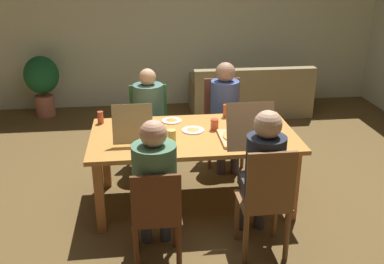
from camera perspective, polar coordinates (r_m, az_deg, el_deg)
ground_plane at (r=4.59m, az=0.15°, el=-8.80°), size 20.00×20.00×0.00m
back_wall at (r=7.27m, az=-3.00°, el=13.66°), size 6.89×0.12×2.62m
dining_table at (r=4.29m, az=0.16°, el=-1.25°), size 1.96×1.06×0.74m
chair_0 at (r=3.46m, az=-4.59°, el=-10.69°), size 0.38×0.43×0.89m
person_0 at (r=3.45m, az=-4.81°, el=-6.10°), size 0.34×0.51×1.23m
chair_1 at (r=5.20m, az=-5.53°, el=1.31°), size 0.45×0.38×0.94m
person_1 at (r=5.01m, az=-5.56°, el=2.61°), size 0.34×0.50×1.18m
chair_2 at (r=5.29m, az=3.96°, el=1.98°), size 0.44×0.39×0.99m
person_2 at (r=5.09m, az=4.31°, el=3.29°), size 0.32×0.51×1.22m
chair_3 at (r=3.62m, az=9.45°, el=-8.67°), size 0.40×0.39×0.98m
person_3 at (r=3.64m, az=9.06°, el=-4.66°), size 0.31×0.52×1.25m
pizza_box_0 at (r=4.09m, az=6.68°, el=-0.48°), size 0.42×0.54×0.43m
pizza_box_1 at (r=4.19m, az=-7.53°, el=-0.00°), size 0.36×0.44×0.37m
plate_0 at (r=4.32m, az=0.13°, el=0.28°), size 0.22×0.22×0.03m
plate_1 at (r=4.58m, az=-2.64°, el=1.51°), size 0.21×0.21×0.03m
plate_2 at (r=4.61m, az=8.06°, el=1.47°), size 0.22×0.22×0.03m
drinking_glass_0 at (r=3.99m, az=-2.63°, el=-0.69°), size 0.08×0.08×0.14m
drinking_glass_1 at (r=4.59m, az=-11.66°, el=1.84°), size 0.06×0.06×0.12m
drinking_glass_2 at (r=4.34m, az=2.91°, el=0.96°), size 0.08×0.08×0.11m
drinking_glass_3 at (r=4.69m, az=4.36°, el=2.74°), size 0.06×0.06×0.14m
couch at (r=7.03m, az=7.39°, el=4.58°), size 1.82×0.82×0.78m
potted_plant at (r=7.14m, az=-18.70°, el=6.39°), size 0.52×0.52×0.93m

